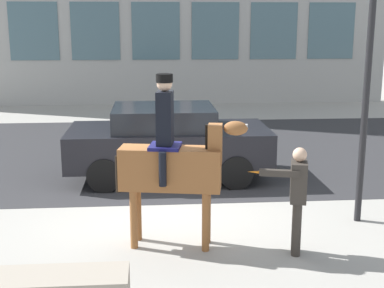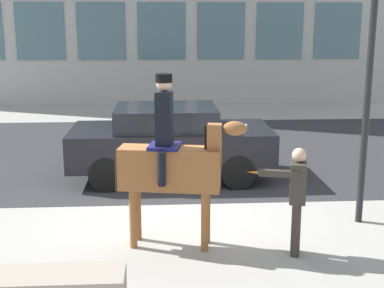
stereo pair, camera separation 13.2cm
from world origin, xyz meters
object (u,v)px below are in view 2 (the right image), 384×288
object	(u,v)px
pedestrian_bystander	(296,193)
traffic_light	(372,42)
street_car_near_lane	(170,140)
mounted_horse_lead	(172,162)

from	to	relation	value
pedestrian_bystander	traffic_light	world-z (taller)	traffic_light
pedestrian_bystander	street_car_near_lane	world-z (taller)	pedestrian_bystander
mounted_horse_lead	street_car_near_lane	bearing A→B (deg)	99.32
mounted_horse_lead	street_car_near_lane	size ratio (longest dim) A/B	0.61
pedestrian_bystander	street_car_near_lane	bearing A→B (deg)	-53.68
mounted_horse_lead	traffic_light	world-z (taller)	traffic_light
mounted_horse_lead	pedestrian_bystander	xyz separation A→B (m)	(1.74, -0.43, -0.36)
mounted_horse_lead	traffic_light	size ratio (longest dim) A/B	0.57
mounted_horse_lead	traffic_light	bearing A→B (deg)	23.72
traffic_light	street_car_near_lane	bearing A→B (deg)	137.49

